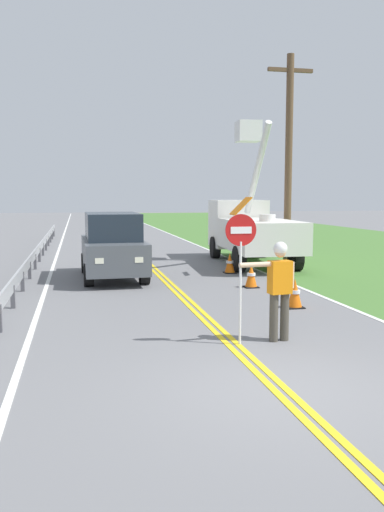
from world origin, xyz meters
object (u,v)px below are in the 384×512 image
object	(u,v)px
flagger_worker	(279,285)
utility_bucket_truck	(249,227)
utility_pole_near	(289,156)
stop_sign_paddle	(241,250)
traffic_cone_tail	(230,263)
oncoming_suv_nearest	(113,245)
traffic_cone_lead	(295,294)
traffic_cone_mid	(251,276)

from	to	relation	value
flagger_worker	utility_bucket_truck	world-z (taller)	utility_bucket_truck
flagger_worker	utility_pole_near	distance (m)	12.06
stop_sign_paddle	traffic_cone_tail	xyz separation A→B (m)	(2.30, 8.58, -1.37)
oncoming_suv_nearest	traffic_cone_lead	xyz separation A→B (m)	(3.92, -5.51, -0.72)
flagger_worker	oncoming_suv_nearest	size ratio (longest dim) A/B	0.39
utility_pole_near	traffic_cone_mid	bearing A→B (deg)	-121.75
stop_sign_paddle	oncoming_suv_nearest	xyz separation A→B (m)	(-1.71, 8.27, -0.65)
flagger_worker	stop_sign_paddle	world-z (taller)	stop_sign_paddle
stop_sign_paddle	utility_pole_near	xyz separation A→B (m)	(5.29, 10.82, 2.48)
utility_pole_near	traffic_cone_tail	world-z (taller)	utility_pole_near
utility_bucket_truck	flagger_worker	bearing A→B (deg)	-105.51
utility_bucket_truck	oncoming_suv_nearest	size ratio (longest dim) A/B	1.49
flagger_worker	traffic_cone_lead	size ratio (longest dim) A/B	2.61
oncoming_suv_nearest	traffic_cone_tail	size ratio (longest dim) A/B	6.62
utility_bucket_truck	traffic_cone_mid	bearing A→B (deg)	-107.56
oncoming_suv_nearest	flagger_worker	bearing A→B (deg)	-73.19
traffic_cone_tail	oncoming_suv_nearest	bearing A→B (deg)	-175.46
utility_bucket_truck	traffic_cone_mid	distance (m)	5.91
stop_sign_paddle	traffic_cone_lead	xyz separation A→B (m)	(2.21, 2.76, -1.37)
flagger_worker	traffic_cone_lead	distance (m)	3.12
oncoming_suv_nearest	traffic_cone_tail	distance (m)	4.08
stop_sign_paddle	utility_pole_near	world-z (taller)	utility_pole_near
stop_sign_paddle	utility_bucket_truck	distance (m)	11.85
flagger_worker	oncoming_suv_nearest	world-z (taller)	oncoming_suv_nearest
stop_sign_paddle	utility_pole_near	bearing A→B (deg)	63.96
stop_sign_paddle	oncoming_suv_nearest	size ratio (longest dim) A/B	0.50
utility_bucket_truck	oncoming_suv_nearest	distance (m)	6.29
oncoming_suv_nearest	utility_bucket_truck	bearing A→B (deg)	27.85
flagger_worker	utility_bucket_truck	distance (m)	11.54
traffic_cone_lead	traffic_cone_tail	distance (m)	5.83
utility_bucket_truck	traffic_cone_tail	size ratio (longest dim) A/B	9.89
stop_sign_paddle	utility_bucket_truck	size ratio (longest dim) A/B	0.34
stop_sign_paddle	traffic_cone_tail	size ratio (longest dim) A/B	3.33
traffic_cone_mid	traffic_cone_tail	xyz separation A→B (m)	(0.20, 2.92, 0.00)
stop_sign_paddle	utility_bucket_truck	xyz separation A→B (m)	(3.85, 11.20, -0.29)
utility_pole_near	traffic_cone_tail	xyz separation A→B (m)	(-2.99, -2.23, -3.85)
utility_bucket_truck	utility_pole_near	xyz separation A→B (m)	(1.44, -0.38, 2.77)
flagger_worker	oncoming_suv_nearest	bearing A→B (deg)	106.81
utility_bucket_truck	traffic_cone_lead	xyz separation A→B (m)	(-1.64, -8.45, -1.08)
utility_bucket_truck	traffic_cone_lead	distance (m)	8.67
traffic_cone_lead	traffic_cone_tail	xyz separation A→B (m)	(0.09, 5.83, 0.00)
stop_sign_paddle	flagger_worker	bearing A→B (deg)	6.59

